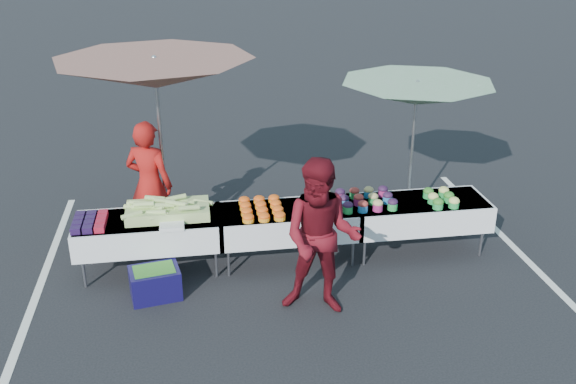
{
  "coord_description": "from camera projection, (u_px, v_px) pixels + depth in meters",
  "views": [
    {
      "loc": [
        -1.19,
        -7.53,
        4.3
      ],
      "look_at": [
        0.0,
        0.0,
        1.0
      ],
      "focal_mm": 40.0,
      "sensor_mm": 36.0,
      "label": 1
    }
  ],
  "objects": [
    {
      "name": "table_right",
      "position": [
        418.0,
        212.0,
        8.73
      ],
      "size": [
        1.86,
        0.81,
        0.75
      ],
      "color": "white",
      "rests_on": "ground"
    },
    {
      "name": "vendor",
      "position": [
        150.0,
        185.0,
        8.77
      ],
      "size": [
        0.78,
        0.67,
        1.81
      ],
      "primitive_type": "imported",
      "rotation": [
        0.0,
        0.0,
        2.71
      ],
      "color": "#A41512",
      "rests_on": "ground"
    },
    {
      "name": "corn_pile",
      "position": [
        167.0,
        210.0,
        8.19
      ],
      "size": [
        1.16,
        0.57,
        0.26
      ],
      "color": "#94BD61",
      "rests_on": "table_left"
    },
    {
      "name": "carrot_bowls",
      "position": [
        262.0,
        208.0,
        8.33
      ],
      "size": [
        0.55,
        0.69,
        0.11
      ],
      "color": "orange",
      "rests_on": "table_center"
    },
    {
      "name": "stripe_left",
      "position": [
        43.0,
        279.0,
        8.24
      ],
      "size": [
        0.1,
        5.0,
        0.0
      ],
      "primitive_type": "cube",
      "color": "silver",
      "rests_on": "ground"
    },
    {
      "name": "customer",
      "position": [
        321.0,
        238.0,
        7.25
      ],
      "size": [
        1.09,
        0.97,
        1.88
      ],
      "primitive_type": "imported",
      "rotation": [
        0.0,
        0.0,
        -0.32
      ],
      "color": "#5C0D16",
      "rests_on": "ground"
    },
    {
      "name": "umbrella_right",
      "position": [
        417.0,
        94.0,
        8.91
      ],
      "size": [
        2.28,
        2.28,
        2.21
      ],
      "rotation": [
        0.0,
        0.0,
        0.05
      ],
      "color": "black",
      "rests_on": "ground"
    },
    {
      "name": "umbrella_left",
      "position": [
        155.0,
        75.0,
        8.24
      ],
      "size": [
        2.99,
        2.99,
        2.66
      ],
      "rotation": [
        0.0,
        0.0,
        -0.16
      ],
      "color": "black",
      "rests_on": "ground"
    },
    {
      "name": "storage_bin",
      "position": [
        155.0,
        282.0,
        7.78
      ],
      "size": [
        0.66,
        0.52,
        0.39
      ],
      "rotation": [
        0.0,
        0.0,
        0.17
      ],
      "color": "#110C3E",
      "rests_on": "ground"
    },
    {
      "name": "table_center",
      "position": [
        288.0,
        221.0,
        8.47
      ],
      "size": [
        1.86,
        0.81,
        0.75
      ],
      "color": "white",
      "rests_on": "ground"
    },
    {
      "name": "bean_baskets",
      "position": [
        441.0,
        198.0,
        8.58
      ],
      "size": [
        0.36,
        0.5,
        0.15
      ],
      "color": "green",
      "rests_on": "table_right"
    },
    {
      "name": "potato_cups",
      "position": [
        351.0,
        200.0,
        8.49
      ],
      "size": [
        1.14,
        0.58,
        0.16
      ],
      "color": "#2774B9",
      "rests_on": "table_right"
    },
    {
      "name": "plastic_bags",
      "position": [
        172.0,
        226.0,
        7.91
      ],
      "size": [
        0.3,
        0.25,
        0.05
      ],
      "primitive_type": "cube",
      "color": "white",
      "rests_on": "table_left"
    },
    {
      "name": "berry_punnets",
      "position": [
        90.0,
        222.0,
        7.97
      ],
      "size": [
        0.4,
        0.54,
        0.08
      ],
      "color": "black",
      "rests_on": "table_left"
    },
    {
      "name": "table_left",
      "position": [
        149.0,
        231.0,
        8.21
      ],
      "size": [
        1.86,
        0.81,
        0.75
      ],
      "color": "white",
      "rests_on": "ground"
    },
    {
      "name": "ground",
      "position": [
        288.0,
        260.0,
        8.7
      ],
      "size": [
        80.0,
        80.0,
        0.0
      ],
      "primitive_type": "plane",
      "color": "black"
    },
    {
      "name": "stripe_right",
      "position": [
        509.0,
        242.0,
        9.16
      ],
      "size": [
        0.1,
        5.0,
        0.0
      ],
      "primitive_type": "cube",
      "color": "silver",
      "rests_on": "ground"
    }
  ]
}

